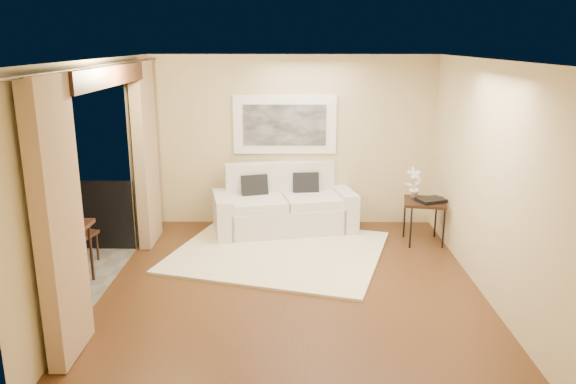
{
  "coord_description": "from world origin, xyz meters",
  "views": [
    {
      "loc": [
        -0.01,
        -6.33,
        2.9
      ],
      "look_at": [
        -0.06,
        0.51,
        1.05
      ],
      "focal_mm": 35.0,
      "sensor_mm": 36.0,
      "label": 1
    }
  ],
  "objects_px": {
    "orchid": "(414,182)",
    "bistro_table": "(57,233)",
    "ice_bucket": "(45,216)",
    "sofa": "(283,208)",
    "balcony_chair_far": "(74,230)",
    "side_table": "(425,204)"
  },
  "relations": [
    {
      "from": "orchid",
      "to": "bistro_table",
      "type": "xyz_separation_m",
      "value": [
        -4.57,
        -1.85,
        -0.16
      ]
    },
    {
      "from": "orchid",
      "to": "ice_bucket",
      "type": "bearing_deg",
      "value": -159.55
    },
    {
      "from": "orchid",
      "to": "ice_bucket",
      "type": "height_order",
      "value": "orchid"
    },
    {
      "from": "sofa",
      "to": "ice_bucket",
      "type": "bearing_deg",
      "value": -154.42
    },
    {
      "from": "bistro_table",
      "to": "ice_bucket",
      "type": "distance_m",
      "value": 0.25
    },
    {
      "from": "sofa",
      "to": "balcony_chair_far",
      "type": "height_order",
      "value": "sofa"
    },
    {
      "from": "sofa",
      "to": "side_table",
      "type": "height_order",
      "value": "sofa"
    },
    {
      "from": "orchid",
      "to": "balcony_chair_far",
      "type": "height_order",
      "value": "orchid"
    },
    {
      "from": "side_table",
      "to": "bistro_table",
      "type": "xyz_separation_m",
      "value": [
        -4.7,
        -1.68,
        0.13
      ]
    },
    {
      "from": "sofa",
      "to": "balcony_chair_far",
      "type": "distance_m",
      "value": 3.1
    },
    {
      "from": "orchid",
      "to": "balcony_chair_far",
      "type": "distance_m",
      "value": 4.8
    },
    {
      "from": "sofa",
      "to": "orchid",
      "type": "bearing_deg",
      "value": -23.0
    },
    {
      "from": "side_table",
      "to": "ice_bucket",
      "type": "xyz_separation_m",
      "value": [
        -4.85,
        -1.59,
        0.31
      ]
    },
    {
      "from": "side_table",
      "to": "bistro_table",
      "type": "relative_size",
      "value": 0.86
    },
    {
      "from": "bistro_table",
      "to": "ice_bucket",
      "type": "relative_size",
      "value": 3.99
    },
    {
      "from": "side_table",
      "to": "ice_bucket",
      "type": "bearing_deg",
      "value": -161.87
    },
    {
      "from": "ice_bucket",
      "to": "side_table",
      "type": "bearing_deg",
      "value": 18.13
    },
    {
      "from": "orchid",
      "to": "ice_bucket",
      "type": "distance_m",
      "value": 5.04
    },
    {
      "from": "side_table",
      "to": "sofa",
      "type": "bearing_deg",
      "value": 165.23
    },
    {
      "from": "balcony_chair_far",
      "to": "side_table",
      "type": "bearing_deg",
      "value": -155.53
    },
    {
      "from": "balcony_chair_far",
      "to": "ice_bucket",
      "type": "relative_size",
      "value": 4.43
    },
    {
      "from": "side_table",
      "to": "balcony_chair_far",
      "type": "height_order",
      "value": "balcony_chair_far"
    }
  ]
}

